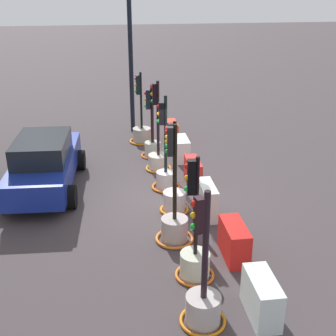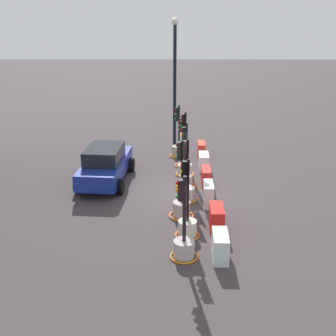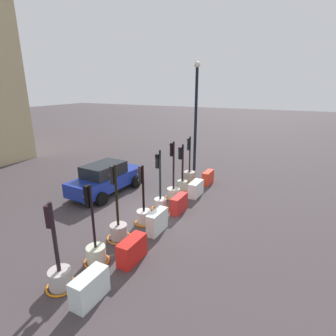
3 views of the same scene
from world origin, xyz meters
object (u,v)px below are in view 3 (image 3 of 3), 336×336
at_px(traffic_light_4, 160,200).
at_px(construction_barrier_2, 157,222).
at_px(traffic_light_0, 59,273).
at_px(traffic_light_1, 95,250).
at_px(construction_barrier_3, 179,204).
at_px(construction_barrier_5, 208,177).
at_px(traffic_light_5, 173,190).
at_px(construction_barrier_1, 132,250).
at_px(car_blue_estate, 106,178).
at_px(construction_barrier_4, 196,189).
at_px(traffic_light_3, 144,214).
at_px(street_lamp_post, 196,113).
at_px(construction_barrier_0, 90,288).
at_px(traffic_light_2, 118,228).
at_px(traffic_light_6, 182,181).
at_px(traffic_light_7, 189,174).

height_order(traffic_light_4, construction_barrier_2, traffic_light_4).
bearing_deg(traffic_light_0, traffic_light_1, -6.28).
distance_m(construction_barrier_3, construction_barrier_5, 4.16).
distance_m(traffic_light_5, construction_barrier_1, 5.44).
bearing_deg(car_blue_estate, traffic_light_0, -152.30).
distance_m(traffic_light_1, construction_barrier_4, 6.80).
relative_size(construction_barrier_3, car_blue_estate, 0.25).
relative_size(traffic_light_3, street_lamp_post, 0.37).
relative_size(construction_barrier_1, construction_barrier_3, 1.01).
bearing_deg(construction_barrier_1, construction_barrier_4, 0.27).
relative_size(traffic_light_4, construction_barrier_5, 2.60).
height_order(traffic_light_5, construction_barrier_5, traffic_light_5).
distance_m(traffic_light_1, construction_barrier_1, 1.20).
distance_m(traffic_light_1, construction_barrier_3, 4.72).
height_order(traffic_light_4, construction_barrier_1, traffic_light_4).
bearing_deg(construction_barrier_5, traffic_light_1, 173.31).
xyz_separation_m(construction_barrier_1, construction_barrier_4, (6.14, 0.03, -0.02)).
distance_m(traffic_light_3, construction_barrier_0, 4.41).
xyz_separation_m(construction_barrier_4, construction_barrier_5, (2.05, -0.01, -0.01)).
distance_m(traffic_light_1, street_lamp_post, 10.83).
distance_m(construction_barrier_4, car_blue_estate, 4.85).
xyz_separation_m(traffic_light_4, traffic_light_5, (1.49, 0.01, -0.03)).
xyz_separation_m(traffic_light_5, construction_barrier_4, (0.79, -0.94, -0.05)).
bearing_deg(traffic_light_0, street_lamp_post, 1.20).
relative_size(traffic_light_1, construction_barrier_3, 2.40).
xyz_separation_m(construction_barrier_1, street_lamp_post, (9.67, 1.44, 3.54)).
xyz_separation_m(traffic_light_2, traffic_light_6, (5.69, -0.20, 0.06)).
xyz_separation_m(traffic_light_2, construction_barrier_1, (-0.91, -1.21, -0.04)).
bearing_deg(traffic_light_0, construction_barrier_1, -31.60).
height_order(traffic_light_2, construction_barrier_3, traffic_light_2).
bearing_deg(construction_barrier_5, construction_barrier_3, 179.27).
relative_size(traffic_light_3, traffic_light_6, 0.99).
bearing_deg(traffic_light_7, construction_barrier_0, -173.58).
height_order(construction_barrier_2, street_lamp_post, street_lamp_post).
distance_m(construction_barrier_0, construction_barrier_2, 3.96).
relative_size(traffic_light_7, construction_barrier_4, 2.41).
distance_m(traffic_light_0, traffic_light_3, 4.32).
height_order(traffic_light_4, construction_barrier_5, traffic_light_4).
height_order(traffic_light_5, construction_barrier_3, traffic_light_5).
height_order(traffic_light_1, traffic_light_7, same).
bearing_deg(traffic_light_7, traffic_light_5, -175.06).
bearing_deg(traffic_light_5, construction_barrier_3, -145.50).
xyz_separation_m(traffic_light_0, construction_barrier_1, (1.94, -1.20, -0.08)).
bearing_deg(traffic_light_5, construction_barrier_5, -18.59).
distance_m(construction_barrier_2, street_lamp_post, 8.52).
relative_size(traffic_light_3, traffic_light_4, 0.89).
height_order(construction_barrier_5, street_lamp_post, street_lamp_post).
bearing_deg(construction_barrier_4, construction_barrier_5, -0.37).
height_order(construction_barrier_5, car_blue_estate, car_blue_estate).
xyz_separation_m(construction_barrier_2, construction_barrier_4, (4.13, -0.10, -0.05)).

